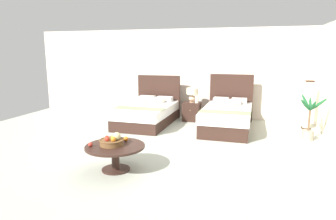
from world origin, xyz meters
The scene contains 13 objects.
ground_plane centered at (0.00, 0.00, -0.01)m, with size 10.34×9.73×0.02m, color #B0B6A4.
wall_back centered at (0.00, 3.06, 1.30)m, with size 10.34×0.12×2.60m, color beige.
bed_near_window centered at (-1.06, 1.70, 0.30)m, with size 1.33×2.14×1.25m.
bed_near_corner centered at (1.06, 1.70, 0.32)m, with size 1.22×2.18×1.32m.
nightstand centered at (0.02, 2.43, 0.26)m, with size 0.47×0.49×0.52m.
table_lamp centered at (0.02, 2.45, 0.78)m, with size 0.33×0.33×0.41m.
vase centered at (0.16, 2.39, 0.63)m, with size 0.09×0.09×0.21m.
coffee_table centered at (-0.49, -1.50, 0.33)m, with size 0.97×0.97×0.42m.
fruit_bowl centered at (-0.54, -1.50, 0.49)m, with size 0.40×0.40×0.21m.
loose_apple centered at (-0.84, -1.66, 0.46)m, with size 0.07×0.07×0.07m.
loose_orange centered at (-0.41, -1.23, 0.46)m, with size 0.08×0.08×0.08m.
floor_lamp_corner centered at (3.01, 2.31, 0.61)m, with size 0.21×0.21×1.23m.
potted_palm centered at (2.87, 1.23, 0.35)m, with size 0.59×0.55×1.02m.
Camera 1 is at (1.56, -5.66, 1.89)m, focal length 31.41 mm.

